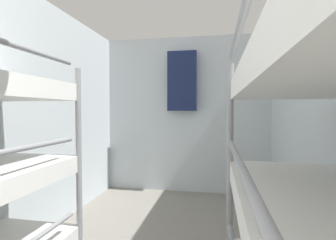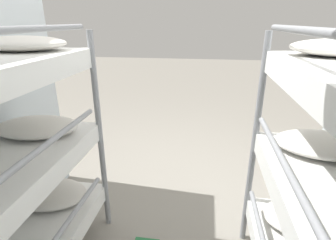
# 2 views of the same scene
# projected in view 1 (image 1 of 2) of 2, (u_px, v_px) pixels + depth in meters

# --- Properties ---
(wall_back) EXTENTS (2.67, 0.06, 2.43)m
(wall_back) POSITION_uv_depth(u_px,v_px,m) (186.00, 115.00, 4.14)
(wall_back) COLOR silver
(wall_back) RESTS_ON ground_plane
(hanging_coat) EXTENTS (0.44, 0.12, 0.90)m
(hanging_coat) POSITION_uv_depth(u_px,v_px,m) (182.00, 81.00, 3.98)
(hanging_coat) COLOR #192347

